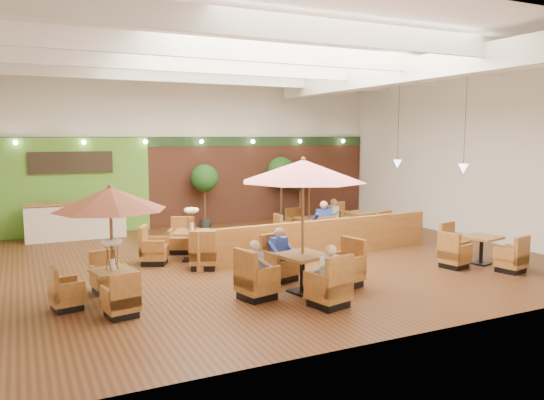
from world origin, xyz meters
TOP-DOWN VIEW (x-y plane):
  - room at (0.25, 1.22)m, footprint 14.04×14.00m
  - service_counter at (-4.40, 5.10)m, footprint 3.00×0.75m
  - booth_divider at (1.37, -0.37)m, footprint 7.18×0.49m
  - table_0 at (-4.46, -2.17)m, footprint 2.26×2.36m
  - table_1 at (-0.73, -3.11)m, footprint 2.89×2.89m
  - table_2 at (2.27, 1.90)m, footprint 2.29×2.29m
  - table_3 at (-2.22, 0.66)m, footprint 2.01×2.84m
  - table_4 at (4.32, -2.92)m, footprint 1.75×2.54m
  - table_5 at (4.11, 1.76)m, footprint 1.04×2.68m
  - topiary_0 at (-0.04, 5.30)m, footprint 0.97×0.97m
  - topiary_1 at (2.99, 5.30)m, footprint 1.06×1.06m
  - topiary_2 at (3.81, 5.30)m, footprint 0.89×0.89m
  - diner_0 at (-0.73, -4.15)m, footprint 0.40×0.34m
  - diner_1 at (-0.73, -2.07)m, footprint 0.38×0.32m
  - diner_2 at (-1.77, -3.11)m, footprint 0.32×0.38m
  - diner_3 at (2.27, 1.05)m, footprint 0.44×0.37m
  - diner_4 at (3.13, 1.90)m, footprint 0.35×0.41m

SIDE VIEW (x-z plane):
  - table_4 at x=4.32m, z-range -0.12..0.80m
  - table_5 at x=4.11m, z-range -0.11..0.85m
  - table_3 at x=-2.22m, z-range -0.32..1.24m
  - booth_divider at x=1.37m, z-range 0.00..0.99m
  - service_counter at x=-4.40m, z-range -0.01..1.17m
  - diner_1 at x=-0.73m, z-range 0.37..1.11m
  - diner_2 at x=-1.77m, z-range 0.37..1.11m
  - diner_0 at x=-0.73m, z-range 0.36..1.12m
  - diner_4 at x=3.13m, z-range 0.36..1.14m
  - diner_3 at x=2.27m, z-range 0.35..1.21m
  - topiary_2 at x=3.81m, z-range 0.50..2.56m
  - table_2 at x=2.27m, z-range 0.44..2.80m
  - table_0 at x=-4.46m, z-range 0.51..2.86m
  - topiary_0 at x=-0.04m, z-range 0.55..2.82m
  - topiary_1 at x=2.99m, z-range 0.60..3.07m
  - table_1 at x=-0.73m, z-range 0.50..3.33m
  - room at x=0.25m, z-range 0.87..6.39m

